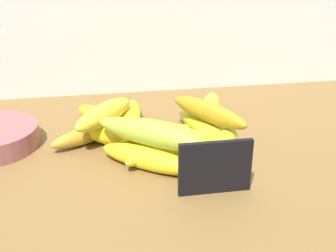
{
  "coord_description": "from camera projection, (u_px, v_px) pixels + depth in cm",
  "views": [
    {
      "loc": [
        -18.65,
        -62.81,
        38.23
      ],
      "look_at": [
        -6.73,
        4.81,
        8.0
      ],
      "focal_mm": 46.14,
      "sensor_mm": 36.0,
      "label": 1
    }
  ],
  "objects": [
    {
      "name": "banana_6",
      "position": [
        191.0,
        142.0,
        0.76
      ],
      "size": [
        19.13,
        12.16,
        3.72
      ],
      "primitive_type": "ellipsoid",
      "rotation": [
        0.0,
        0.0,
        0.47
      ],
      "color": "yellow",
      "rests_on": "counter_top"
    },
    {
      "name": "banana_13",
      "position": [
        209.0,
        112.0,
        0.79
      ],
      "size": [
        12.49,
        17.38,
        3.66
      ],
      "primitive_type": "ellipsoid",
      "rotation": [
        0.0,
        0.0,
        5.26
      ],
      "color": "#A37B19",
      "rests_on": "banana_2"
    },
    {
      "name": "chalkboard_sign",
      "position": [
        215.0,
        169.0,
        0.63
      ],
      "size": [
        11.0,
        1.8,
        8.4
      ],
      "color": "black",
      "rests_on": "counter_top"
    },
    {
      "name": "banana_11",
      "position": [
        150.0,
        134.0,
        0.7
      ],
      "size": [
        18.27,
        16.05,
        3.94
      ],
      "primitive_type": "ellipsoid",
      "rotation": [
        0.0,
        0.0,
        2.45
      ],
      "color": "#99B434",
      "rests_on": "banana_8"
    },
    {
      "name": "banana_8",
      "position": [
        148.0,
        158.0,
        0.71
      ],
      "size": [
        16.22,
        13.7,
        3.81
      ],
      "primitive_type": "ellipsoid",
      "rotation": [
        0.0,
        0.0,
        2.49
      ],
      "color": "yellow",
      "rests_on": "counter_top"
    },
    {
      "name": "banana_7",
      "position": [
        130.0,
        121.0,
        0.85
      ],
      "size": [
        7.61,
        21.09,
        4.09
      ],
      "primitive_type": "ellipsoid",
      "rotation": [
        0.0,
        0.0,
        1.4
      ],
      "color": "yellow",
      "rests_on": "counter_top"
    },
    {
      "name": "banana_5",
      "position": [
        222.0,
        148.0,
        0.74
      ],
      "size": [
        11.7,
        16.26,
        4.15
      ],
      "primitive_type": "ellipsoid",
      "rotation": [
        0.0,
        0.0,
        4.19
      ],
      "color": "gold",
      "rests_on": "counter_top"
    },
    {
      "name": "banana_0",
      "position": [
        160.0,
        144.0,
        0.76
      ],
      "size": [
        15.72,
        15.52,
        3.61
      ],
      "primitive_type": "ellipsoid",
      "rotation": [
        0.0,
        0.0,
        3.92
      ],
      "color": "gold",
      "rests_on": "counter_top"
    },
    {
      "name": "banana_9",
      "position": [
        150.0,
        129.0,
        0.81
      ],
      "size": [
        19.57,
        13.28,
        3.86
      ],
      "primitive_type": "ellipsoid",
      "rotation": [
        0.0,
        0.0,
        2.63
      ],
      "color": "#89B82B",
      "rests_on": "counter_top"
    },
    {
      "name": "banana_4",
      "position": [
        97.0,
        131.0,
        0.81
      ],
      "size": [
        18.21,
        12.88,
        3.38
      ],
      "primitive_type": "ellipsoid",
      "rotation": [
        0.0,
        0.0,
        0.55
      ],
      "color": "#B48725",
      "rests_on": "counter_top"
    },
    {
      "name": "banana_10",
      "position": [
        106.0,
        120.0,
        0.86
      ],
      "size": [
        13.28,
        17.63,
        3.73
      ],
      "primitive_type": "ellipsoid",
      "rotation": [
        0.0,
        0.0,
        5.29
      ],
      "color": "yellow",
      "rests_on": "counter_top"
    },
    {
      "name": "banana_2",
      "position": [
        204.0,
        129.0,
        0.81
      ],
      "size": [
        8.41,
        19.98,
        3.9
      ],
      "primitive_type": "ellipsoid",
      "rotation": [
        0.0,
        0.0,
        4.95
      ],
      "color": "gold",
      "rests_on": "counter_top"
    },
    {
      "name": "banana_12",
      "position": [
        104.0,
        114.0,
        0.79
      ],
      "size": [
        13.02,
        14.74,
        3.96
      ],
      "primitive_type": "ellipsoid",
      "rotation": [
        0.0,
        0.0,
        0.89
      ],
      "color": "gold",
      "rests_on": "banana_4"
    },
    {
      "name": "banana_3",
      "position": [
        210.0,
        109.0,
        0.91
      ],
      "size": [
        10.03,
        17.98,
        3.89
      ],
      "primitive_type": "ellipsoid",
      "rotation": [
        0.0,
        0.0,
        1.2
      ],
      "color": "yellow",
      "rests_on": "counter_top"
    },
    {
      "name": "counter_top",
      "position": [
        211.0,
        169.0,
        0.74
      ],
      "size": [
        110.0,
        76.0,
        3.0
      ],
      "primitive_type": "cube",
      "color": "brown",
      "rests_on": "ground"
    },
    {
      "name": "banana_1",
      "position": [
        125.0,
        135.0,
        0.78
      ],
      "size": [
        15.89,
        9.72,
        4.4
      ],
      "primitive_type": "ellipsoid",
      "rotation": [
        0.0,
        0.0,
        2.77
      ],
      "color": "yellow",
      "rests_on": "counter_top"
    }
  ]
}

